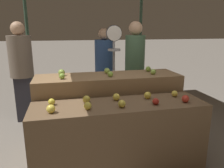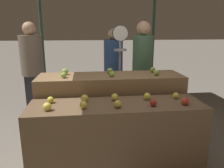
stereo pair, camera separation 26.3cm
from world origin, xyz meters
TOP-DOWN VIEW (x-y plane):
  - display_counter_front at (0.00, 0.00)m, footprint 1.93×0.55m
  - display_counter_back at (0.00, 0.60)m, footprint 1.93×0.55m
  - apple_front_0 at (-0.72, -0.12)m, footprint 0.09×0.09m
  - apple_front_1 at (-0.36, -0.10)m, footprint 0.08×0.08m
  - apple_front_2 at (-0.01, -0.12)m, footprint 0.08×0.08m
  - apple_front_3 at (0.37, -0.12)m, footprint 0.07×0.07m
  - apple_front_4 at (0.73, -0.12)m, footprint 0.08×0.08m
  - apple_front_5 at (-0.73, 0.12)m, footprint 0.07×0.07m
  - apple_front_6 at (-0.35, 0.11)m, footprint 0.08×0.08m
  - apple_front_7 at (-0.01, 0.12)m, footprint 0.08×0.08m
  - apple_front_8 at (0.36, 0.10)m, footprint 0.08×0.08m
  - apple_front_9 at (0.71, 0.11)m, footprint 0.07×0.07m
  - apple_back_0 at (-0.61, 0.49)m, footprint 0.07×0.07m
  - apple_back_1 at (0.00, 0.49)m, footprint 0.07×0.07m
  - apple_back_2 at (0.60, 0.50)m, footprint 0.08×0.08m
  - apple_back_3 at (-0.61, 0.70)m, footprint 0.09×0.09m
  - apple_back_4 at (-0.00, 0.70)m, footprint 0.08×0.08m
  - apple_back_5 at (0.61, 0.71)m, footprint 0.08×0.08m
  - produce_scale at (0.22, 1.22)m, footprint 0.25×0.20m
  - person_vendor_at_scale at (0.65, 1.44)m, footprint 0.41×0.41m
  - person_customer_left at (0.21, 2.01)m, footprint 0.48×0.48m
  - person_customer_right at (-1.30, 1.84)m, footprint 0.42×0.42m

SIDE VIEW (x-z plane):
  - display_counter_front at x=0.00m, z-range 0.00..0.85m
  - display_counter_back at x=0.00m, z-range 0.00..1.04m
  - apple_front_3 at x=0.37m, z-range 0.85..0.92m
  - apple_front_5 at x=-0.73m, z-range 0.85..0.92m
  - apple_front_9 at x=0.71m, z-range 0.85..0.92m
  - apple_front_1 at x=-0.36m, z-range 0.85..0.93m
  - apple_front_2 at x=-0.01m, z-range 0.85..0.93m
  - apple_front_7 at x=-0.01m, z-range 0.85..0.93m
  - apple_front_8 at x=0.36m, z-range 0.85..0.93m
  - apple_front_4 at x=0.73m, z-range 0.85..0.93m
  - apple_front_6 at x=-0.35m, z-range 0.85..0.93m
  - apple_front_0 at x=-0.72m, z-range 0.85..0.93m
  - person_customer_left at x=0.21m, z-range 0.12..1.78m
  - person_customer_right at x=-1.30m, z-range 0.13..1.90m
  - person_vendor_at_scale at x=0.65m, z-range 0.15..1.92m
  - apple_back_1 at x=0.00m, z-range 1.04..1.12m
  - apple_back_0 at x=-0.61m, z-range 1.04..1.12m
  - apple_back_2 at x=0.60m, z-range 1.04..1.12m
  - apple_back_5 at x=0.61m, z-range 1.04..1.12m
  - apple_back_4 at x=0.00m, z-range 1.04..1.12m
  - apple_back_3 at x=-0.61m, z-range 1.04..1.13m
  - produce_scale at x=0.22m, z-range 0.37..2.07m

